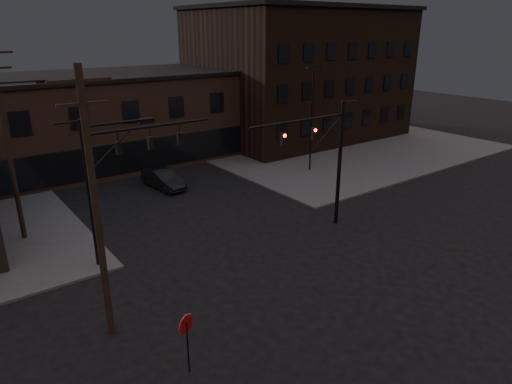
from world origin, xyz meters
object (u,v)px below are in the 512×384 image
at_px(stop_sign, 187,330).
at_px(car_crossing, 163,179).
at_px(traffic_signal_near, 327,153).
at_px(traffic_signal_far, 113,174).
at_px(parked_car_lot_a, 265,142).
at_px(parked_car_lot_b, 238,141).

xyz_separation_m(stop_sign, car_crossing, (8.52, 19.68, -1.10)).
bearing_deg(traffic_signal_near, stop_sign, -154.10).
height_order(traffic_signal_far, parked_car_lot_a, traffic_signal_far).
bearing_deg(traffic_signal_far, car_crossing, 53.26).
relative_size(parked_car_lot_a, parked_car_lot_b, 0.93).
height_order(traffic_signal_far, car_crossing, traffic_signal_far).
bearing_deg(traffic_signal_near, parked_car_lot_b, 70.44).
distance_m(traffic_signal_near, parked_car_lot_a, 20.45).
bearing_deg(traffic_signal_near, car_crossing, 110.15).
bearing_deg(parked_car_lot_b, parked_car_lot_a, -143.87).
xyz_separation_m(traffic_signal_far, stop_sign, (-1.28, -9.99, -3.17)).
height_order(traffic_signal_near, parked_car_lot_a, traffic_signal_near).
bearing_deg(car_crossing, traffic_signal_near, -76.20).
xyz_separation_m(traffic_signal_near, traffic_signal_far, (-12.07, 3.50, 0.08)).
height_order(stop_sign, car_crossing, stop_sign).
bearing_deg(parked_car_lot_b, stop_sign, 141.29).
bearing_deg(stop_sign, traffic_signal_near, 25.90).
relative_size(parked_car_lot_b, car_crossing, 0.99).
bearing_deg(stop_sign, traffic_signal_far, 82.68).
height_order(parked_car_lot_a, car_crossing, parked_car_lot_a).
xyz_separation_m(traffic_signal_near, car_crossing, (-4.84, 13.19, -4.19)).
height_order(traffic_signal_far, stop_sign, traffic_signal_far).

